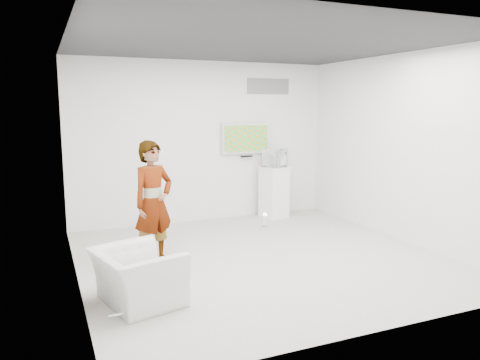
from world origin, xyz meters
The scene contains 10 objects.
room centered at (0.00, 0.00, 1.50)m, with size 5.01×5.01×3.00m.
tv centered at (0.85, 2.45, 1.55)m, with size 1.00×0.08×0.60m, color silver.
logo_decal centered at (1.35, 2.49, 2.55)m, with size 0.90×0.02×0.30m, color slate.
person centered at (-1.46, 0.34, 0.85)m, with size 0.62×0.41×1.71m, color silver.
armchair centered at (-1.94, -0.91, 0.31)m, with size 0.94×0.82×0.61m, color silver.
pedestal centered at (1.33, 2.16, 0.50)m, with size 0.48×0.48×1.00m, color white.
floor_uplight centered at (0.76, 1.39, 0.14)m, with size 0.18×0.18×0.28m, color white.
vitrine centered at (1.33, 2.16, 1.18)m, with size 0.36×0.36×0.36m, color white.
console centered at (1.33, 2.16, 1.12)m, with size 0.06×0.18×0.24m, color white.
wii_remote centered at (-1.30, 0.58, 1.54)m, with size 0.04×0.14×0.04m, color white.
Camera 1 is at (-2.83, -5.88, 2.16)m, focal length 35.00 mm.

